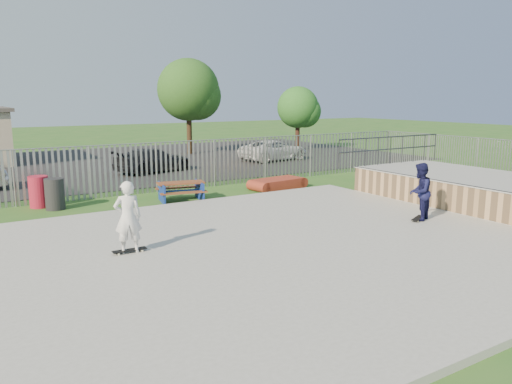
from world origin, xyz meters
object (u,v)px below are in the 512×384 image
funbox (278,184)px  skater_navy (420,192)px  tree_right (298,108)px  skater_white (128,217)px  trash_bin_red (39,192)px  car_dark (153,160)px  picnic_table (181,191)px  car_white (274,150)px  tree_mid (188,90)px  trash_bin_grey (55,194)px

funbox → skater_navy: skater_navy is taller
funbox → skater_navy: size_ratio=1.30×
tree_right → skater_white: tree_right is taller
trash_bin_red → car_dark: size_ratio=0.26×
picnic_table → car_dark: 7.58m
skater_white → car_white: bearing=-122.4°
car_dark → tree_mid: size_ratio=0.66×
trash_bin_grey → skater_white: (0.49, -6.53, 0.48)m
tree_mid → skater_white: tree_mid is taller
car_white → tree_right: (4.76, 4.05, 2.42)m
skater_navy → trash_bin_red: bearing=-67.5°
funbox → tree_right: size_ratio=0.49×
tree_mid → funbox: bearing=-99.3°
car_dark → tree_mid: (5.05, 6.71, 3.62)m
picnic_table → trash_bin_red: (-4.61, 1.63, 0.19)m
trash_bin_red → car_dark: car_dark is taller
car_white → picnic_table: bearing=122.2°
tree_mid → tree_right: 7.92m
car_dark → skater_white: bearing=142.6°
picnic_table → car_dark: size_ratio=0.47×
funbox → tree_mid: bearing=73.4°
picnic_table → car_white: 12.58m
trash_bin_red → car_white: size_ratio=0.25×
car_dark → tree_right: size_ratio=0.92×
picnic_table → trash_bin_red: bearing=172.4°
trash_bin_grey → car_white: 15.54m
car_white → tree_mid: 7.51m
car_white → skater_white: skater_white is taller
car_white → funbox: bearing=139.0°
trash_bin_red → skater_white: bearing=-82.9°
trash_bin_grey → car_white: bearing=27.5°
car_dark → tree_right: tree_right is taller
car_white → tree_right: size_ratio=0.97×
trash_bin_red → trash_bin_grey: bearing=-58.6°
tree_mid → skater_white: size_ratio=3.65×
trash_bin_grey → skater_navy: bearing=-42.0°
trash_bin_grey → skater_white: skater_white is taller
trash_bin_red → tree_right: (18.94, 10.57, 2.50)m
tree_mid → tree_right: (7.60, -1.89, -1.19)m
car_white → tree_mid: bearing=17.4°
trash_bin_grey → tree_right: tree_right is taller
car_dark → skater_navy: (2.97, -14.38, 0.39)m
funbox → car_white: size_ratio=0.51×
skater_white → funbox: bearing=-133.0°
skater_white → trash_bin_grey: bearing=-74.0°
trash_bin_red → skater_white: 7.26m
funbox → car_dark: car_dark is taller
picnic_table → tree_mid: tree_mid is taller
funbox → tree_right: (9.86, 11.98, 2.84)m
picnic_table → tree_mid: (6.73, 14.09, 3.88)m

